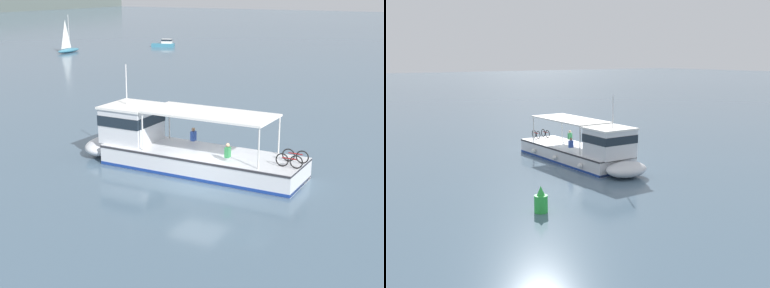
% 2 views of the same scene
% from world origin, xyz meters
% --- Properties ---
extents(ground_plane, '(400.00, 400.00, 0.00)m').
position_xyz_m(ground_plane, '(0.00, 0.00, 0.00)').
color(ground_plane, slate).
extents(ferry_main, '(3.69, 12.90, 5.32)m').
position_xyz_m(ferry_main, '(1.90, 2.48, 1.01)').
color(ferry_main, silver).
rests_on(ferry_main, ground).
extents(channel_buoy, '(0.70, 0.70, 1.40)m').
position_xyz_m(channel_buoy, '(10.07, 10.15, 0.57)').
color(channel_buoy, green).
rests_on(channel_buoy, ground).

